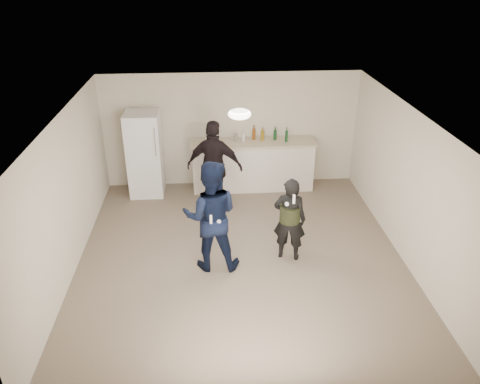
{
  "coord_description": "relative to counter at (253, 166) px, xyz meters",
  "views": [
    {
      "loc": [
        -0.49,
        -6.67,
        4.63
      ],
      "look_at": [
        0.0,
        0.2,
        1.15
      ],
      "focal_mm": 35.0,
      "sensor_mm": 36.0,
      "label": 1
    }
  ],
  "objects": [
    {
      "name": "counter",
      "position": [
        0.0,
        0.0,
        0.0
      ],
      "size": [
        2.6,
        0.56,
        1.05
      ],
      "primitive_type": "cube",
      "color": "silver",
      "rests_on": "floor"
    },
    {
      "name": "wall_left",
      "position": [
        -3.21,
        -2.67,
        0.72
      ],
      "size": [
        0.0,
        6.0,
        6.0
      ],
      "primitive_type": "plane",
      "rotation": [
        1.57,
        0.0,
        1.57
      ],
      "color": "beige",
      "rests_on": "floor"
    },
    {
      "name": "counter_top",
      "position": [
        0.0,
        0.0,
        0.55
      ],
      "size": [
        2.68,
        0.64,
        0.04
      ],
      "primitive_type": "cube",
      "color": "beige",
      "rests_on": "counter"
    },
    {
      "name": "fridge",
      "position": [
        -2.3,
        -0.07,
        0.38
      ],
      "size": [
        0.7,
        0.7,
        1.8
      ],
      "primitive_type": "cube",
      "color": "white",
      "rests_on": "floor"
    },
    {
      "name": "remote_woman",
      "position": [
        0.35,
        -2.97,
        0.72
      ],
      "size": [
        0.04,
        0.04,
        0.15
      ],
      "primitive_type": "cube",
      "color": "white",
      "rests_on": "woman"
    },
    {
      "name": "nunchuk_man",
      "position": [
        -0.83,
        -3.12,
        0.45
      ],
      "size": [
        0.07,
        0.07,
        0.07
      ],
      "primitive_type": "sphere",
      "color": "silver",
      "rests_on": "man"
    },
    {
      "name": "wall_right",
      "position": [
        2.29,
        -2.67,
        0.72
      ],
      "size": [
        0.0,
        6.0,
        6.0
      ],
      "primitive_type": "plane",
      "rotation": [
        1.57,
        0.0,
        -1.57
      ],
      "color": "beige",
      "rests_on": "floor"
    },
    {
      "name": "remote_man",
      "position": [
        -0.95,
        -3.15,
        0.53
      ],
      "size": [
        0.04,
        0.04,
        0.15
      ],
      "primitive_type": "cube",
      "color": "white",
      "rests_on": "man"
    },
    {
      "name": "floor",
      "position": [
        -0.46,
        -2.67,
        -0.53
      ],
      "size": [
        6.0,
        6.0,
        0.0
      ],
      "primitive_type": "plane",
      "color": "#6B5B4C",
      "rests_on": "ground"
    },
    {
      "name": "bottle_cluster",
      "position": [
        0.24,
        0.08,
        0.67
      ],
      "size": [
        0.97,
        0.25,
        0.24
      ],
      "color": "white",
      "rests_on": "counter_top"
    },
    {
      "name": "man",
      "position": [
        -0.95,
        -2.87,
        0.41
      ],
      "size": [
        0.96,
        0.77,
        1.88
      ],
      "primitive_type": "imported",
      "rotation": [
        0.0,
        0.0,
        3.07
      ],
      "color": "#0E1B3E",
      "rests_on": "floor"
    },
    {
      "name": "ceiling",
      "position": [
        -0.46,
        -2.67,
        1.98
      ],
      "size": [
        6.0,
        6.0,
        0.0
      ],
      "primitive_type": "plane",
      "rotation": [
        3.14,
        0.0,
        0.0
      ],
      "color": "silver",
      "rests_on": "wall_back"
    },
    {
      "name": "woman",
      "position": [
        0.35,
        -2.72,
        0.22
      ],
      "size": [
        0.62,
        0.5,
        1.48
      ],
      "primitive_type": "imported",
      "rotation": [
        0.0,
        0.0,
        2.85
      ],
      "color": "black",
      "rests_on": "floor"
    },
    {
      "name": "spectator",
      "position": [
        -0.85,
        -0.94,
        0.41
      ],
      "size": [
        1.17,
        0.69,
        1.88
      ],
      "primitive_type": "imported",
      "rotation": [
        0.0,
        0.0,
        2.92
      ],
      "color": "black",
      "rests_on": "floor"
    },
    {
      "name": "wall_front",
      "position": [
        -0.46,
        -5.67,
        0.72
      ],
      "size": [
        6.0,
        0.0,
        6.0
      ],
      "primitive_type": "plane",
      "rotation": [
        -1.57,
        0.0,
        0.0
      ],
      "color": "beige",
      "rests_on": "floor"
    },
    {
      "name": "shaker",
      "position": [
        -0.36,
        0.1,
        0.65
      ],
      "size": [
        0.08,
        0.08,
        0.17
      ],
      "primitive_type": "cylinder",
      "color": "silver",
      "rests_on": "counter_top"
    },
    {
      "name": "fridge_handle",
      "position": [
        -2.02,
        -0.44,
        0.78
      ],
      "size": [
        0.02,
        0.02,
        0.6
      ],
      "primitive_type": "cylinder",
      "color": "silver",
      "rests_on": "fridge"
    },
    {
      "name": "ceiling_dome",
      "position": [
        -0.46,
        -2.37,
        1.93
      ],
      "size": [
        0.36,
        0.36,
        0.16
      ],
      "primitive_type": "ellipsoid",
      "color": "white",
      "rests_on": "ceiling"
    },
    {
      "name": "wall_back",
      "position": [
        -0.46,
        0.33,
        0.72
      ],
      "size": [
        6.0,
        0.0,
        6.0
      ],
      "primitive_type": "plane",
      "rotation": [
        1.57,
        0.0,
        0.0
      ],
      "color": "beige",
      "rests_on": "floor"
    },
    {
      "name": "nunchuk_woman",
      "position": [
        0.25,
        -2.94,
        0.62
      ],
      "size": [
        0.07,
        0.07,
        0.07
      ],
      "primitive_type": "sphere",
      "color": "white",
      "rests_on": "woman"
    },
    {
      "name": "camo_shorts",
      "position": [
        0.35,
        -2.72,
        0.32
      ],
      "size": [
        0.34,
        0.34,
        0.28
      ],
      "primitive_type": "cylinder",
      "color": "#2B3518",
      "rests_on": "woman"
    }
  ]
}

